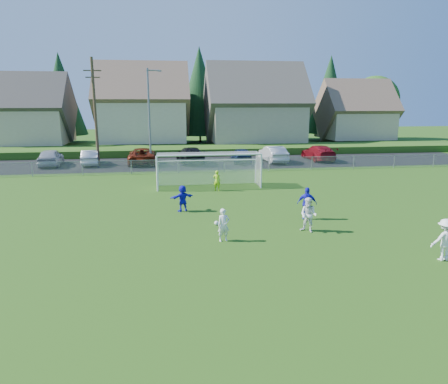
{
  "coord_description": "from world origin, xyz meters",
  "views": [
    {
      "loc": [
        -2.85,
        -12.27,
        6.07
      ],
      "look_at": [
        0.0,
        8.0,
        1.4
      ],
      "focal_mm": 32.0,
      "sensor_mm": 36.0,
      "label": 1
    }
  ],
  "objects_px": {
    "soccer_goal": "(208,164)",
    "player_white_b": "(309,215)",
    "car_a": "(51,157)",
    "car_d": "(190,155)",
    "car_b": "(91,157)",
    "car_f": "(273,154)",
    "goalkeeper": "(217,181)",
    "car_e": "(241,155)",
    "player_blue_a": "(307,203)",
    "soccer_ball": "(216,223)",
    "player_white_c": "(445,240)",
    "car_g": "(318,153)",
    "car_c": "(142,156)",
    "player_white_a": "(224,225)",
    "player_blue_b": "(183,198)"
  },
  "relations": [
    {
      "from": "car_e",
      "to": "soccer_ball",
      "type": "bearing_deg",
      "value": 78.88
    },
    {
      "from": "soccer_goal",
      "to": "player_white_b",
      "type": "bearing_deg",
      "value": -71.74
    },
    {
      "from": "car_d",
      "to": "player_blue_a",
      "type": "bearing_deg",
      "value": 96.84
    },
    {
      "from": "soccer_ball",
      "to": "car_c",
      "type": "distance_m",
      "value": 21.58
    },
    {
      "from": "player_white_a",
      "to": "soccer_ball",
      "type": "bearing_deg",
      "value": 79.3
    },
    {
      "from": "car_b",
      "to": "car_e",
      "type": "bearing_deg",
      "value": 171.16
    },
    {
      "from": "player_blue_a",
      "to": "car_d",
      "type": "relative_size",
      "value": 0.31
    },
    {
      "from": "car_a",
      "to": "car_e",
      "type": "relative_size",
      "value": 1.09
    },
    {
      "from": "car_e",
      "to": "car_b",
      "type": "bearing_deg",
      "value": 0.69
    },
    {
      "from": "car_c",
      "to": "car_f",
      "type": "distance_m",
      "value": 13.15
    },
    {
      "from": "player_white_c",
      "to": "car_e",
      "type": "distance_m",
      "value": 26.37
    },
    {
      "from": "car_e",
      "to": "soccer_goal",
      "type": "bearing_deg",
      "value": 70.86
    },
    {
      "from": "player_white_c",
      "to": "player_blue_a",
      "type": "height_order",
      "value": "player_blue_a"
    },
    {
      "from": "car_b",
      "to": "soccer_goal",
      "type": "xyz_separation_m",
      "value": [
        10.36,
        -11.65,
        0.9
      ]
    },
    {
      "from": "player_blue_a",
      "to": "car_g",
      "type": "height_order",
      "value": "player_blue_a"
    },
    {
      "from": "car_b",
      "to": "car_d",
      "type": "bearing_deg",
      "value": 171.85
    },
    {
      "from": "car_a",
      "to": "soccer_goal",
      "type": "bearing_deg",
      "value": 135.0
    },
    {
      "from": "car_b",
      "to": "car_f",
      "type": "relative_size",
      "value": 0.89
    },
    {
      "from": "soccer_ball",
      "to": "car_b",
      "type": "relative_size",
      "value": 0.05
    },
    {
      "from": "car_f",
      "to": "car_e",
      "type": "bearing_deg",
      "value": -5.38
    },
    {
      "from": "soccer_goal",
      "to": "car_g",
      "type": "bearing_deg",
      "value": 42.23
    },
    {
      "from": "player_white_c",
      "to": "car_c",
      "type": "relative_size",
      "value": 0.3
    },
    {
      "from": "soccer_ball",
      "to": "player_blue_a",
      "type": "relative_size",
      "value": 0.13
    },
    {
      "from": "player_white_b",
      "to": "car_a",
      "type": "bearing_deg",
      "value": 171.64
    },
    {
      "from": "car_g",
      "to": "player_white_c",
      "type": "bearing_deg",
      "value": 77.97
    },
    {
      "from": "car_g",
      "to": "soccer_ball",
      "type": "bearing_deg",
      "value": 56.34
    },
    {
      "from": "car_c",
      "to": "player_white_a",
      "type": "bearing_deg",
      "value": 99.94
    },
    {
      "from": "player_white_a",
      "to": "car_g",
      "type": "height_order",
      "value": "car_g"
    },
    {
      "from": "car_a",
      "to": "car_d",
      "type": "distance_m",
      "value": 13.38
    },
    {
      "from": "player_white_b",
      "to": "player_blue_a",
      "type": "distance_m",
      "value": 2.14
    },
    {
      "from": "player_white_b",
      "to": "soccer_goal",
      "type": "height_order",
      "value": "soccer_goal"
    },
    {
      "from": "player_blue_b",
      "to": "car_e",
      "type": "relative_size",
      "value": 0.34
    },
    {
      "from": "player_white_a",
      "to": "player_white_c",
      "type": "relative_size",
      "value": 0.88
    },
    {
      "from": "soccer_ball",
      "to": "car_b",
      "type": "distance_m",
      "value": 23.16
    },
    {
      "from": "car_e",
      "to": "soccer_goal",
      "type": "relative_size",
      "value": 0.59
    },
    {
      "from": "car_b",
      "to": "car_f",
      "type": "height_order",
      "value": "car_f"
    },
    {
      "from": "player_white_b",
      "to": "car_a",
      "type": "height_order",
      "value": "player_white_b"
    },
    {
      "from": "player_blue_b",
      "to": "car_f",
      "type": "distance_m",
      "value": 20.08
    },
    {
      "from": "player_white_c",
      "to": "goalkeeper",
      "type": "relative_size",
      "value": 1.17
    },
    {
      "from": "car_f",
      "to": "player_white_c",
      "type": "bearing_deg",
      "value": 86.34
    },
    {
      "from": "car_f",
      "to": "soccer_goal",
      "type": "distance_m",
      "value": 13.5
    },
    {
      "from": "goalkeeper",
      "to": "car_e",
      "type": "bearing_deg",
      "value": -86.2
    },
    {
      "from": "car_a",
      "to": "soccer_goal",
      "type": "height_order",
      "value": "soccer_goal"
    },
    {
      "from": "player_blue_b",
      "to": "car_e",
      "type": "bearing_deg",
      "value": -133.05
    },
    {
      "from": "car_f",
      "to": "car_g",
      "type": "height_order",
      "value": "car_f"
    },
    {
      "from": "player_white_c",
      "to": "player_blue_a",
      "type": "relative_size",
      "value": 0.98
    },
    {
      "from": "soccer_goal",
      "to": "goalkeeper",
      "type": "bearing_deg",
      "value": -74.61
    },
    {
      "from": "soccer_ball",
      "to": "car_b",
      "type": "bearing_deg",
      "value": 115.03
    },
    {
      "from": "car_b",
      "to": "goalkeeper",
      "type": "bearing_deg",
      "value": 122.38
    },
    {
      "from": "player_blue_a",
      "to": "car_a",
      "type": "height_order",
      "value": "player_blue_a"
    }
  ]
}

